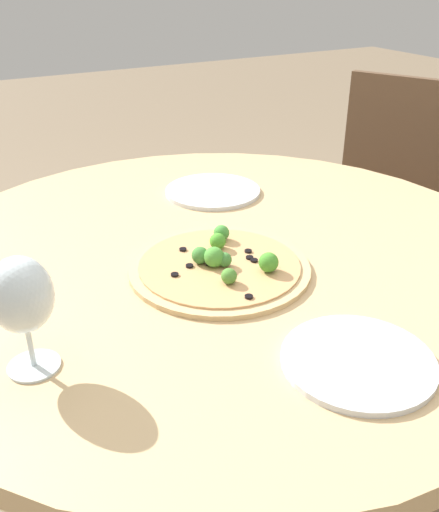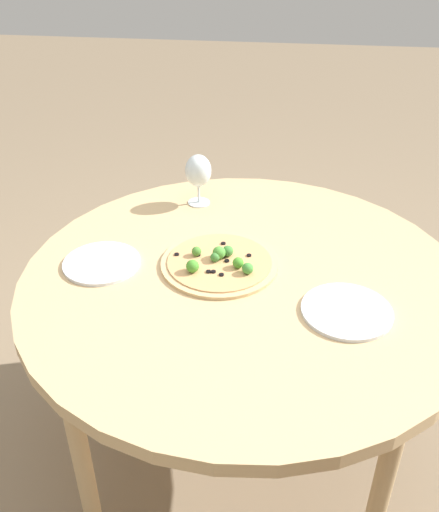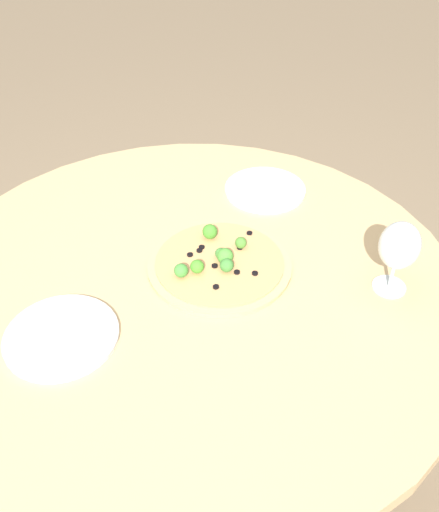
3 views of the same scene
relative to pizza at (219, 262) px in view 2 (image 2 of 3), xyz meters
The scene contains 6 objects.
ground_plane 0.73m from the pizza, 117.52° to the right, with size 12.00×12.00×0.00m, color #847056.
dining_table 0.11m from the pizza, 117.52° to the right, with size 1.24×1.24×0.72m.
pizza is the anchor object (origin of this frame).
wine_glass 0.40m from the pizza, 17.72° to the left, with size 0.09×0.09×0.17m.
plate_near 0.34m from the pizza, 97.25° to the left, with size 0.22×0.22×0.01m.
plate_far 0.39m from the pizza, 116.30° to the right, with size 0.23×0.23×0.01m.
Camera 2 is at (-1.29, -0.10, 1.63)m, focal length 40.00 mm.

